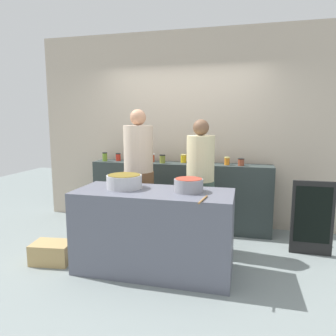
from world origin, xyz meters
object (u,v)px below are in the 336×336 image
(preserve_jar_8, at_px, (227,161))
(preserve_jar_6, at_px, (190,159))
(preserve_jar_0, at_px, (105,157))
(cook_in_cap, at_px, (200,193))
(preserve_jar_5, at_px, (184,158))
(preserve_jar_7, at_px, (200,160))
(preserve_jar_4, at_px, (162,159))
(cooking_pot_center, at_px, (189,185))
(wooden_spoon, at_px, (203,200))
(cook_with_tongs, at_px, (139,184))
(cooking_pot_left, at_px, (124,181))
(bread_crate, at_px, (52,252))
(preserve_jar_9, at_px, (241,162))
(preserve_jar_2, at_px, (132,157))
(preserve_jar_3, at_px, (152,158))
(chalkboard_sign, at_px, (312,218))
(preserve_jar_1, at_px, (118,157))

(preserve_jar_8, bearing_deg, preserve_jar_6, -178.02)
(preserve_jar_0, distance_m, cook_in_cap, 1.79)
(preserve_jar_5, height_order, preserve_jar_7, preserve_jar_7)
(preserve_jar_6, height_order, preserve_jar_8, preserve_jar_6)
(preserve_jar_4, height_order, cooking_pot_center, preserve_jar_4)
(wooden_spoon, height_order, cook_with_tongs, cook_with_tongs)
(cooking_pot_left, bearing_deg, preserve_jar_7, 62.34)
(cook_with_tongs, height_order, bread_crate, cook_with_tongs)
(cooking_pot_center, height_order, cook_with_tongs, cook_with_tongs)
(preserve_jar_0, bearing_deg, preserve_jar_9, -0.02)
(preserve_jar_2, relative_size, preserve_jar_7, 1.01)
(preserve_jar_3, height_order, cook_in_cap, cook_in_cap)
(preserve_jar_9, relative_size, cook_in_cap, 0.06)
(preserve_jar_3, distance_m, preserve_jar_6, 0.62)
(preserve_jar_2, height_order, chalkboard_sign, preserve_jar_2)
(preserve_jar_1, bearing_deg, wooden_spoon, -47.27)
(preserve_jar_4, bearing_deg, cook_in_cap, -46.36)
(cooking_pot_center, bearing_deg, preserve_jar_8, 76.33)
(preserve_jar_6, bearing_deg, preserve_jar_0, -179.54)
(preserve_jar_0, height_order, preserve_jar_5, preserve_jar_0)
(preserve_jar_7, relative_size, cooking_pot_left, 0.33)
(preserve_jar_7, bearing_deg, preserve_jar_6, 170.88)
(preserve_jar_0, height_order, cook_with_tongs, cook_with_tongs)
(preserve_jar_3, height_order, cook_with_tongs, cook_with_tongs)
(cooking_pot_center, bearing_deg, preserve_jar_1, 135.06)
(preserve_jar_1, xyz_separation_m, cook_with_tongs, (0.59, -0.72, -0.26))
(cooking_pot_left, height_order, wooden_spoon, cooking_pot_left)
(cooking_pot_left, xyz_separation_m, cook_in_cap, (0.77, 0.59, -0.22))
(cooking_pot_center, relative_size, wooden_spoon, 1.05)
(preserve_jar_3, bearing_deg, cook_with_tongs, -87.19)
(preserve_jar_8, height_order, cooking_pot_center, preserve_jar_8)
(preserve_jar_7, relative_size, cook_with_tongs, 0.07)
(preserve_jar_6, relative_size, preserve_jar_9, 1.32)
(cooking_pot_left, bearing_deg, cook_in_cap, 37.46)
(preserve_jar_6, bearing_deg, cook_in_cap, -70.81)
(preserve_jar_8, relative_size, cooking_pot_left, 0.29)
(preserve_jar_9, relative_size, cooking_pot_left, 0.27)
(preserve_jar_0, xyz_separation_m, preserve_jar_7, (1.51, -0.01, -0.00))
(wooden_spoon, height_order, cook_in_cap, cook_in_cap)
(wooden_spoon, bearing_deg, cook_with_tongs, 134.88)
(preserve_jar_4, height_order, preserve_jar_5, same)
(cooking_pot_center, bearing_deg, preserve_jar_7, 92.55)
(preserve_jar_2, relative_size, preserve_jar_8, 1.13)
(chalkboard_sign, bearing_deg, preserve_jar_7, 161.93)
(preserve_jar_0, xyz_separation_m, preserve_jar_8, (1.89, 0.03, -0.01))
(preserve_jar_9, xyz_separation_m, cook_with_tongs, (-1.31, -0.63, -0.26))
(cook_with_tongs, bearing_deg, preserve_jar_0, 141.00)
(preserve_jar_0, distance_m, preserve_jar_2, 0.43)
(wooden_spoon, bearing_deg, bread_crate, 174.78)
(preserve_jar_9, distance_m, cook_in_cap, 0.90)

